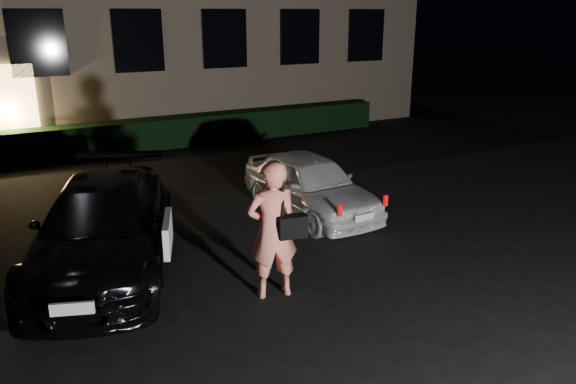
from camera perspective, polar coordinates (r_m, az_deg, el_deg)
ground at (r=7.66m, az=7.60°, el=-11.96°), size 80.00×80.00×0.00m
hedge at (r=16.66m, az=-13.91°, el=5.71°), size 15.00×0.70×0.85m
sedan at (r=9.02m, az=-18.18°, el=-3.30°), size 3.29×4.96×1.34m
hatch at (r=10.91m, az=2.26°, el=0.81°), size 1.55×3.53×1.18m
man at (r=7.60m, az=-1.53°, el=-3.87°), size 0.81×0.57×1.94m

